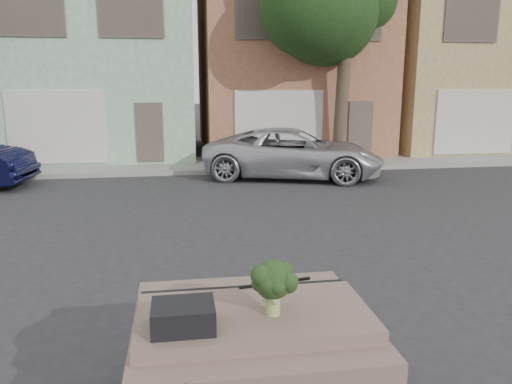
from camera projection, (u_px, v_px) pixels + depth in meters
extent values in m
plane|color=#303033|center=(223.00, 286.00, 7.39)|extent=(120.00, 120.00, 0.00)
cube|color=gray|center=(196.00, 165.00, 17.50)|extent=(40.00, 3.00, 0.15)
cube|color=#9DC8A3|center=(102.00, 60.00, 20.02)|extent=(7.20, 8.20, 7.55)
cube|color=#A36649|center=(285.00, 61.00, 21.14)|extent=(7.20, 8.20, 7.55)
cube|color=tan|center=(449.00, 62.00, 22.26)|extent=(7.20, 8.20, 7.55)
imported|color=silver|center=(293.00, 177.00, 15.68)|extent=(6.02, 4.04, 1.53)
cube|color=#1B3714|center=(344.00, 41.00, 16.66)|extent=(4.40, 4.00, 8.50)
cube|color=#7A6154|center=(252.00, 363.00, 4.37)|extent=(2.00, 1.80, 1.12)
cube|color=black|center=(183.00, 316.00, 3.80)|extent=(0.48, 0.38, 0.20)
cube|color=black|center=(275.00, 283.00, 4.66)|extent=(0.69, 0.15, 0.02)
cube|color=black|center=(273.00, 287.00, 4.01)|extent=(0.52, 0.52, 0.47)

